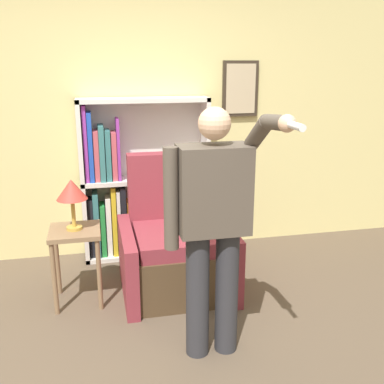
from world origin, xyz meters
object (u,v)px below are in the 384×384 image
bookcase (129,185)px  armchair (175,248)px  person_standing (213,221)px  side_table (76,245)px  table_lamp (72,191)px

bookcase → armchair: size_ratio=1.39×
person_standing → side_table: bearing=135.0°
side_table → table_lamp: table_lamp is taller
bookcase → armchair: bearing=-67.1°
person_standing → armchair: bearing=94.3°
armchair → table_lamp: 0.99m
armchair → table_lamp: armchair is taller
person_standing → table_lamp: 1.24m
side_table → person_standing: bearing=-45.0°
person_standing → side_table: (-0.87, 0.87, -0.44)m
bookcase → armchair: 0.89m
person_standing → table_lamp: bearing=135.0°
armchair → person_standing: 1.12m
person_standing → table_lamp: person_standing is taller
side_table → table_lamp: (0.00, 0.00, 0.43)m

